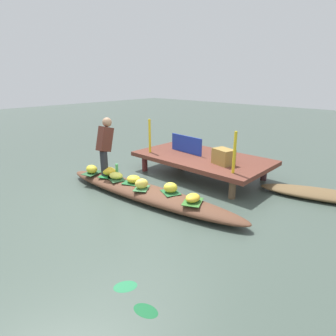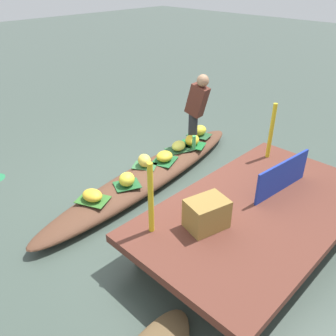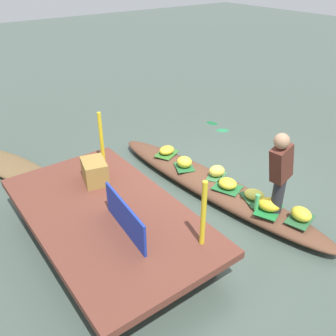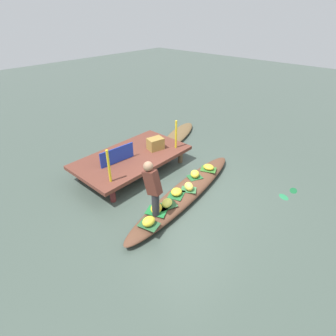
{
  "view_description": "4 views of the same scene",
  "coord_description": "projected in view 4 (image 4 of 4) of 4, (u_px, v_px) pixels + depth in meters",
  "views": [
    {
      "loc": [
        3.83,
        -3.48,
        2.32
      ],
      "look_at": [
        0.06,
        0.59,
        0.52
      ],
      "focal_mm": 30.09,
      "sensor_mm": 36.0,
      "label": 1
    },
    {
      "loc": [
        3.16,
        3.54,
        3.01
      ],
      "look_at": [
        -0.03,
        0.39,
        0.41
      ],
      "focal_mm": 37.54,
      "sensor_mm": 36.0,
      "label": 2
    },
    {
      "loc": [
        -3.55,
        3.53,
        3.37
      ],
      "look_at": [
        0.49,
        0.52,
        0.4
      ],
      "focal_mm": 38.74,
      "sensor_mm": 36.0,
      "label": 3
    },
    {
      "loc": [
        -4.23,
        -3.24,
        4.08
      ],
      "look_at": [
        0.03,
        0.61,
        0.57
      ],
      "focal_mm": 28.36,
      "sensor_mm": 36.0,
      "label": 4
    }
  ],
  "objects": [
    {
      "name": "railing_post_west",
      "position": [
        109.0,
        166.0,
        6.15
      ],
      "size": [
        0.06,
        0.06,
        0.84
      ],
      "primitive_type": "cylinder",
      "color": "gold",
      "rests_on": "dock_platform"
    },
    {
      "name": "banana_bunch_0",
      "position": [
        209.0,
        167.0,
        7.24
      ],
      "size": [
        0.27,
        0.33,
        0.14
      ],
      "primitive_type": "ellipsoid",
      "rotation": [
        0.0,
        0.0,
        4.86
      ],
      "color": "gold",
      "rests_on": "vendor_boat"
    },
    {
      "name": "leaf_mat_4",
      "position": [
        167.0,
        205.0,
        5.95
      ],
      "size": [
        0.49,
        0.41,
        0.01
      ],
      "primitive_type": "cube",
      "rotation": [
        0.0,
        0.0,
        2.8
      ],
      "color": "#2D5A34",
      "rests_on": "vendor_boat"
    },
    {
      "name": "leaf_mat_1",
      "position": [
        176.0,
        194.0,
        6.3
      ],
      "size": [
        0.5,
        0.45,
        0.01
      ],
      "primitive_type": "cube",
      "rotation": [
        0.0,
        0.0,
        0.37
      ],
      "color": "#216130",
      "rests_on": "vendor_boat"
    },
    {
      "name": "banana_bunch_2",
      "position": [
        189.0,
        186.0,
        6.42
      ],
      "size": [
        0.29,
        0.32,
        0.2
      ],
      "primitive_type": "ellipsoid",
      "rotation": [
        0.0,
        0.0,
        1.12
      ],
      "color": "#F5D750",
      "rests_on": "vendor_boat"
    },
    {
      "name": "drifting_plant_1",
      "position": [
        284.0,
        197.0,
        6.64
      ],
      "size": [
        0.31,
        0.34,
        0.01
      ],
      "primitive_type": "ellipsoid",
      "rotation": [
        0.0,
        0.0,
        1.01
      ],
      "color": "#247848",
      "rests_on": "ground"
    },
    {
      "name": "banana_bunch_5",
      "position": [
        156.0,
        208.0,
        5.74
      ],
      "size": [
        0.39,
        0.36,
        0.18
      ],
      "primitive_type": "ellipsoid",
      "rotation": [
        0.0,
        0.0,
        3.64
      ],
      "color": "yellow",
      "rests_on": "vendor_boat"
    },
    {
      "name": "leaf_mat_5",
      "position": [
        156.0,
        211.0,
        5.78
      ],
      "size": [
        0.46,
        0.52,
        0.01
      ],
      "primitive_type": "cube",
      "rotation": [
        0.0,
        0.0,
        1.97
      ],
      "color": "#1C6E31",
      "rests_on": "vendor_boat"
    },
    {
      "name": "water_bottle",
      "position": [
        155.0,
        202.0,
        5.87
      ],
      "size": [
        0.06,
        0.06,
        0.25
      ],
      "primitive_type": "cylinder",
      "color": "#4EB564",
      "rests_on": "vendor_boat"
    },
    {
      "name": "moored_boat",
      "position": [
        178.0,
        135.0,
        9.66
      ],
      "size": [
        2.51,
        1.37,
        0.17
      ],
      "primitive_type": "ellipsoid",
      "rotation": [
        0.0,
        0.0,
        0.32
      ],
      "color": "brown",
      "rests_on": "ground"
    },
    {
      "name": "vendor_person",
      "position": [
        153.0,
        186.0,
        5.37
      ],
      "size": [
        0.22,
        0.42,
        1.25
      ],
      "color": "#28282D",
      "rests_on": "vendor_boat"
    },
    {
      "name": "banana_bunch_3",
      "position": [
        195.0,
        174.0,
        6.89
      ],
      "size": [
        0.34,
        0.33,
        0.19
      ],
      "primitive_type": "ellipsoid",
      "rotation": [
        0.0,
        0.0,
        0.63
      ],
      "color": "yellow",
      "rests_on": "vendor_boat"
    },
    {
      "name": "banana_bunch_4",
      "position": [
        167.0,
        203.0,
        5.92
      ],
      "size": [
        0.36,
        0.32,
        0.15
      ],
      "primitive_type": "ellipsoid",
      "rotation": [
        0.0,
        0.0,
        3.52
      ],
      "color": "#EDE754",
      "rests_on": "vendor_boat"
    },
    {
      "name": "leaf_mat_6",
      "position": [
        149.0,
        225.0,
        5.43
      ],
      "size": [
        0.39,
        0.47,
        0.01
      ],
      "primitive_type": "cube",
      "rotation": [
        0.0,
        0.0,
        1.83
      ],
      "color": "#275732",
      "rests_on": "vendor_boat"
    },
    {
      "name": "dock_platform",
      "position": [
        132.0,
        157.0,
        7.51
      ],
      "size": [
        3.2,
        1.8,
        0.49
      ],
      "color": "brown",
      "rests_on": "ground"
    },
    {
      "name": "banana_bunch_6",
      "position": [
        149.0,
        221.0,
        5.38
      ],
      "size": [
        0.29,
        0.23,
        0.18
      ],
      "primitive_type": "ellipsoid",
      "rotation": [
        0.0,
        0.0,
        3.14
      ],
      "color": "yellow",
      "rests_on": "vendor_boat"
    },
    {
      "name": "vendor_boat",
      "position": [
        185.0,
        192.0,
        6.59
      ],
      "size": [
        4.39,
        1.15,
        0.26
      ],
      "primitive_type": "ellipsoid",
      "rotation": [
        0.0,
        0.0,
        0.11
      ],
      "color": "brown",
      "rests_on": "ground"
    },
    {
      "name": "leaf_mat_3",
      "position": [
        195.0,
        177.0,
        6.94
      ],
      "size": [
        0.45,
        0.41,
        0.01
      ],
      "primitive_type": "cube",
      "rotation": [
        0.0,
        0.0,
        2.72
      ],
      "color": "#235F2F",
      "rests_on": "vendor_boat"
    },
    {
      "name": "produce_crate",
      "position": [
        156.0,
        144.0,
        7.72
      ],
      "size": [
        0.51,
        0.42,
        0.34
      ],
      "primitive_type": "cube",
      "rotation": [
        0.0,
        0.0,
        -0.25
      ],
      "color": "olive",
      "rests_on": "dock_platform"
    },
    {
      "name": "railing_post_east",
      "position": [
        176.0,
        135.0,
        7.67
      ],
      "size": [
        0.06,
        0.06,
        0.84
      ],
      "primitive_type": "cylinder",
      "color": "gold",
      "rests_on": "dock_platform"
    },
    {
      "name": "drifting_plant_0",
      "position": [
        293.0,
        191.0,
        6.86
      ],
      "size": [
        0.32,
        0.24,
        0.01
      ],
      "primitive_type": "ellipsoid",
      "rotation": [
        0.0,
        0.0,
        0.23
      ],
      "color": "#165A2E",
      "rests_on": "ground"
    },
    {
      "name": "leaf_mat_0",
      "position": [
        208.0,
        169.0,
        7.27
      ],
      "size": [
        0.45,
        0.5,
        0.01
      ],
      "primitive_type": "cube",
      "rotation": [
        0.0,
        0.0,
        2.0
      ],
      "color": "#346D29",
      "rests_on": "vendor_boat"
    },
    {
      "name": "canal_water",
      "position": [
        185.0,
        196.0,
        6.66
      ],
      "size": [
        40.0,
        40.0,
        0.0
      ],
      "primitive_type": "plane",
      "color": "#3F4E45",
      "rests_on": "ground"
    },
    {
      "name": "banana_bunch_1",
      "position": [
        177.0,
        192.0,
        6.26
      ],
      "size": [
        0.35,
        0.33,
        0.15
      ],
      "primitive_type": "ellipsoid",
      "rotation": [
        0.0,
        0.0,
        0.28
      ],
      "color": "gold",
      "rests_on": "vendor_boat"
    },
    {
      "name": "leaf_mat_2",
      "position": [
        189.0,
        190.0,
        6.47
      ],
      "size": [
        0.41,
        0.44,
        0.01
      ],
      "primitive_type": "cube",
      "rotation": [
        0.0,
        0.0,
        2.13
      ],
      "color": "#376F3F",
      "rests_on": "vendor_boat"
    },
    {
      "name": "market_banner",
      "position": [
        117.0,
        155.0,
        7.05
      ],
      "size": [
        1.02,
        0.13,
        0.43
      ],
      "primitive_type": "cube",
      "rotation": [
        0.0,
        0.0,
        -0.1
      ],
      "color": "#1B329C",
      "rests_on": "dock_platform"
    }
  ]
}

